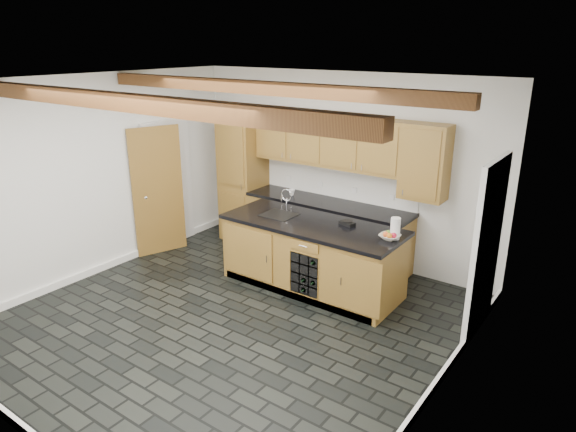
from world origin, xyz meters
name	(u,v)px	position (x,y,z in m)	size (l,w,h in m)	color
ground	(232,319)	(0.00, 0.00, 0.00)	(5.00, 5.00, 0.00)	black
room_shell	(251,188)	(-0.09, 0.53, 1.53)	(5.01, 5.00, 5.00)	white
back_cabinetry	(309,194)	(-0.38, 2.24, 0.98)	(3.65, 0.62, 2.20)	olive
island	(312,256)	(0.31, 1.28, 0.46)	(2.48, 0.96, 0.93)	olive
faucet	(280,212)	(-0.25, 1.33, 0.96)	(0.45, 0.40, 0.34)	black
kitchen_scale	(347,223)	(0.71, 1.49, 0.96)	(0.22, 0.16, 0.06)	black
fruit_bowl	(390,237)	(1.38, 1.36, 0.96)	(0.25, 0.25, 0.06)	silver
fruit_cluster	(390,234)	(1.38, 1.36, 0.99)	(0.16, 0.17, 0.07)	#BC1935
paper_towel	(395,228)	(1.42, 1.41, 1.06)	(0.12, 0.12, 0.27)	white
mug	(292,192)	(-0.66, 2.18, 0.98)	(0.10, 0.10, 0.09)	white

